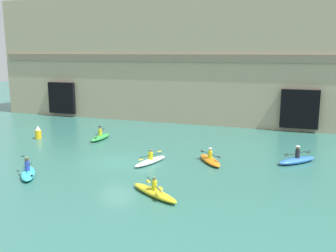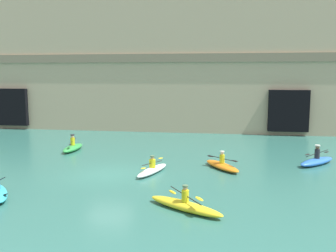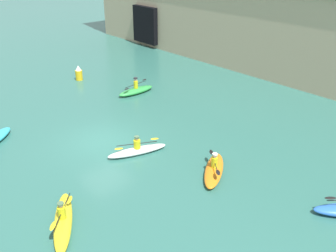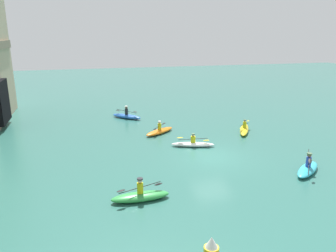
{
  "view_description": "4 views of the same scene",
  "coord_description": "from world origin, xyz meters",
  "px_view_note": "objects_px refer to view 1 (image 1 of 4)",
  "views": [
    {
      "loc": [
        11.65,
        -22.19,
        7.52
      ],
      "look_at": [
        2.96,
        2.26,
        2.35
      ],
      "focal_mm": 40.0,
      "sensor_mm": 36.0,
      "label": 1
    },
    {
      "loc": [
        6.25,
        -19.16,
        5.47
      ],
      "look_at": [
        2.86,
        2.57,
        2.37
      ],
      "focal_mm": 40.0,
      "sensor_mm": 36.0,
      "label": 2
    },
    {
      "loc": [
        15.59,
        -9.23,
        9.6
      ],
      "look_at": [
        2.19,
        2.74,
        0.82
      ],
      "focal_mm": 40.0,
      "sensor_mm": 36.0,
      "label": 3
    },
    {
      "loc": [
        -18.81,
        8.18,
        7.88
      ],
      "look_at": [
        1.52,
        2.64,
        1.92
      ],
      "focal_mm": 35.0,
      "sensor_mm": 36.0,
      "label": 4
    }
  ],
  "objects_px": {
    "kayak_orange": "(210,160)",
    "marker_buoy": "(38,133)",
    "kayak_cyan": "(28,173)",
    "kayak_green": "(100,137)",
    "kayak_yellow": "(154,192)",
    "kayak_blue": "(297,160)",
    "kayak_white": "(151,161)"
  },
  "relations": [
    {
      "from": "kayak_green",
      "to": "kayak_yellow",
      "type": "bearing_deg",
      "value": -138.65
    },
    {
      "from": "kayak_cyan",
      "to": "marker_buoy",
      "type": "distance_m",
      "value": 10.5
    },
    {
      "from": "kayak_white",
      "to": "kayak_orange",
      "type": "distance_m",
      "value": 4.1
    },
    {
      "from": "kayak_white",
      "to": "kayak_cyan",
      "type": "relative_size",
      "value": 1.13
    },
    {
      "from": "kayak_green",
      "to": "kayak_orange",
      "type": "xyz_separation_m",
      "value": [
        10.59,
        -3.57,
        -0.03
      ]
    },
    {
      "from": "kayak_white",
      "to": "marker_buoy",
      "type": "xyz_separation_m",
      "value": [
        -12.11,
        3.61,
        0.33
      ]
    },
    {
      "from": "kayak_yellow",
      "to": "kayak_white",
      "type": "relative_size",
      "value": 1.08
    },
    {
      "from": "kayak_white",
      "to": "marker_buoy",
      "type": "relative_size",
      "value": 2.7
    },
    {
      "from": "kayak_green",
      "to": "kayak_yellow",
      "type": "distance_m",
      "value": 13.96
    },
    {
      "from": "kayak_orange",
      "to": "kayak_blue",
      "type": "relative_size",
      "value": 1.04
    },
    {
      "from": "kayak_white",
      "to": "kayak_cyan",
      "type": "xyz_separation_m",
      "value": [
        -6.08,
        -4.99,
        0.02
      ]
    },
    {
      "from": "kayak_green",
      "to": "kayak_cyan",
      "type": "height_order",
      "value": "kayak_cyan"
    },
    {
      "from": "kayak_orange",
      "to": "marker_buoy",
      "type": "distance_m",
      "value": 16.03
    },
    {
      "from": "kayak_green",
      "to": "marker_buoy",
      "type": "bearing_deg",
      "value": 106.04
    },
    {
      "from": "kayak_white",
      "to": "kayak_blue",
      "type": "height_order",
      "value": "kayak_blue"
    },
    {
      "from": "kayak_orange",
      "to": "kayak_cyan",
      "type": "height_order",
      "value": "kayak_cyan"
    },
    {
      "from": "kayak_yellow",
      "to": "kayak_orange",
      "type": "distance_m",
      "value": 7.06
    },
    {
      "from": "kayak_cyan",
      "to": "kayak_blue",
      "type": "xyz_separation_m",
      "value": [
        15.52,
        8.43,
        0.01
      ]
    },
    {
      "from": "kayak_orange",
      "to": "kayak_cyan",
      "type": "relative_size",
      "value": 1.06
    },
    {
      "from": "kayak_cyan",
      "to": "marker_buoy",
      "type": "xyz_separation_m",
      "value": [
        -6.02,
        8.6,
        0.31
      ]
    },
    {
      "from": "marker_buoy",
      "to": "kayak_cyan",
      "type": "bearing_deg",
      "value": -54.98
    },
    {
      "from": "kayak_orange",
      "to": "kayak_white",
      "type": "bearing_deg",
      "value": 77.42
    },
    {
      "from": "kayak_cyan",
      "to": "kayak_blue",
      "type": "height_order",
      "value": "kayak_blue"
    },
    {
      "from": "kayak_orange",
      "to": "kayak_blue",
      "type": "xyz_separation_m",
      "value": [
        5.65,
        1.88,
        0.04
      ]
    },
    {
      "from": "kayak_yellow",
      "to": "kayak_blue",
      "type": "bearing_deg",
      "value": 81.95
    },
    {
      "from": "kayak_orange",
      "to": "marker_buoy",
      "type": "bearing_deg",
      "value": 47.73
    },
    {
      "from": "kayak_white",
      "to": "marker_buoy",
      "type": "distance_m",
      "value": 12.64
    },
    {
      "from": "kayak_green",
      "to": "kayak_yellow",
      "type": "xyz_separation_m",
      "value": [
        9.21,
        -10.49,
        -0.02
      ]
    },
    {
      "from": "kayak_white",
      "to": "kayak_orange",
      "type": "height_order",
      "value": "kayak_orange"
    },
    {
      "from": "kayak_green",
      "to": "kayak_blue",
      "type": "distance_m",
      "value": 16.33
    },
    {
      "from": "kayak_orange",
      "to": "kayak_blue",
      "type": "bearing_deg",
      "value": -106.47
    },
    {
      "from": "kayak_cyan",
      "to": "marker_buoy",
      "type": "height_order",
      "value": "kayak_cyan"
    }
  ]
}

